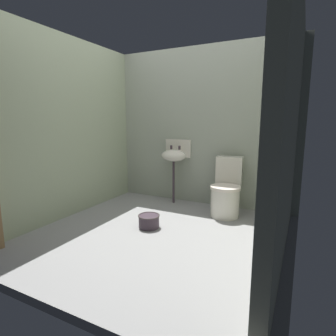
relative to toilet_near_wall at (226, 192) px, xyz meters
name	(u,v)px	position (x,y,z in m)	size (l,w,h in m)	color
ground_plane	(156,234)	(-0.59, -0.93, -0.36)	(2.99, 2.96, 0.08)	gray
wall_back	(198,127)	(-0.59, 0.40, 0.86)	(2.99, 0.10, 2.36)	#979E8D
wall_left	(72,128)	(-1.93, -0.83, 0.86)	(0.10, 2.76, 2.36)	#99A586
wall_right	(288,132)	(0.76, -0.83, 0.86)	(0.10, 2.76, 2.36)	#9DA187
toilet_near_wall	(226,192)	(0.00, 0.00, 0.00)	(0.44, 0.63, 0.78)	silver
sink	(174,155)	(-0.88, 0.19, 0.43)	(0.42, 0.35, 0.99)	#3B2E38
bucket	(149,221)	(-0.71, -0.88, -0.24)	(0.26, 0.26, 0.16)	#3B2E38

